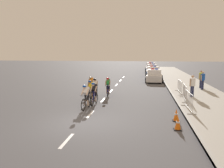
{
  "coord_description": "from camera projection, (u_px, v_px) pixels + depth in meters",
  "views": [
    {
      "loc": [
        3.05,
        -10.77,
        3.51
      ],
      "look_at": [
        0.56,
        6.42,
        1.1
      ],
      "focal_mm": 36.83,
      "sensor_mm": 36.0,
      "label": 1
    }
  ],
  "objects": [
    {
      "name": "ground_plane",
      "position": [
        83.0,
        123.0,
        11.47
      ],
      "size": [
        160.0,
        160.0,
        0.0
      ],
      "primitive_type": "plane",
      "color": "#4C4C51"
    },
    {
      "name": "sidewalk_slab",
      "position": [
        187.0,
        85.0,
        24.13
      ],
      "size": [
        4.47,
        60.0,
        0.12
      ],
      "primitive_type": "cube",
      "color": "#A3A099",
      "rests_on": "ground"
    },
    {
      "name": "kerb_edge",
      "position": [
        166.0,
        85.0,
        24.43
      ],
      "size": [
        0.16,
        60.0,
        0.13
      ],
      "primitive_type": "cube",
      "color": "#9E9E99",
      "rests_on": "ground"
    },
    {
      "name": "lane_markings_centre",
      "position": [
        111.0,
        91.0,
        20.94
      ],
      "size": [
        0.14,
        25.6,
        0.01
      ],
      "color": "white",
      "rests_on": "ground"
    },
    {
      "name": "cyclist_lead",
      "position": [
        86.0,
        96.0,
        14.28
      ],
      "size": [
        0.45,
        1.72,
        1.56
      ],
      "color": "black",
      "rests_on": "ground"
    },
    {
      "name": "cyclist_second",
      "position": [
        94.0,
        93.0,
        15.45
      ],
      "size": [
        0.43,
        1.72,
        1.56
      ],
      "color": "black",
      "rests_on": "ground"
    },
    {
      "name": "cyclist_third",
      "position": [
        91.0,
        90.0,
        16.65
      ],
      "size": [
        0.42,
        1.72,
        1.56
      ],
      "color": "black",
      "rests_on": "ground"
    },
    {
      "name": "cyclist_fourth",
      "position": [
        95.0,
        88.0,
        17.85
      ],
      "size": [
        0.43,
        1.72,
        1.56
      ],
      "color": "black",
      "rests_on": "ground"
    },
    {
      "name": "cyclist_fifth",
      "position": [
        108.0,
        86.0,
        18.44
      ],
      "size": [
        0.44,
        1.72,
        1.56
      ],
      "color": "black",
      "rests_on": "ground"
    },
    {
      "name": "cyclist_sixth",
      "position": [
        91.0,
        85.0,
        19.4
      ],
      "size": [
        0.42,
        1.72,
        1.56
      ],
      "color": "black",
      "rests_on": "ground"
    },
    {
      "name": "police_car_nearest",
      "position": [
        154.0,
        76.0,
        27.53
      ],
      "size": [
        2.2,
        4.5,
        1.59
      ],
      "color": "white",
      "rests_on": "ground"
    },
    {
      "name": "police_car_second",
      "position": [
        153.0,
        72.0,
        32.93
      ],
      "size": [
        2.16,
        4.48,
        1.59
      ],
      "color": "white",
      "rests_on": "ground"
    },
    {
      "name": "police_car_third",
      "position": [
        152.0,
        69.0,
        38.83
      ],
      "size": [
        2.27,
        4.53,
        1.59
      ],
      "color": "silver",
      "rests_on": "ground"
    },
    {
      "name": "police_car_furthest",
      "position": [
        151.0,
        67.0,
        44.83
      ],
      "size": [
        2.24,
        4.52,
        1.59
      ],
      "color": "silver",
      "rests_on": "ground"
    },
    {
      "name": "crowd_barrier_front",
      "position": [
        188.0,
        101.0,
        13.59
      ],
      "size": [
        0.53,
        2.32,
        1.07
      ],
      "color": "#B7BABF",
      "rests_on": "sidewalk_slab"
    },
    {
      "name": "crowd_barrier_middle",
      "position": [
        185.0,
        93.0,
        16.42
      ],
      "size": [
        0.64,
        2.32,
        1.07
      ],
      "color": "#B7BABF",
      "rests_on": "sidewalk_slab"
    },
    {
      "name": "crowd_barrier_rear",
      "position": [
        180.0,
        87.0,
        19.15
      ],
      "size": [
        0.51,
        2.32,
        1.07
      ],
      "color": "#B7BABF",
      "rests_on": "sidewalk_slab"
    },
    {
      "name": "traffic_cone_near",
      "position": [
        176.0,
        115.0,
        11.76
      ],
      "size": [
        0.36,
        0.36,
        0.64
      ],
      "color": "black",
      "rests_on": "ground"
    },
    {
      "name": "traffic_cone_mid",
      "position": [
        178.0,
        123.0,
        10.41
      ],
      "size": [
        0.36,
        0.36,
        0.64
      ],
      "color": "black",
      "rests_on": "ground"
    },
    {
      "name": "spectator_closest",
      "position": [
        201.0,
        78.0,
        21.81
      ],
      "size": [
        0.42,
        0.43,
        1.68
      ],
      "color": "#23284C",
      "rests_on": "sidewalk_slab"
    },
    {
      "name": "spectator_middle",
      "position": [
        203.0,
        79.0,
        20.85
      ],
      "size": [
        0.44,
        0.41,
        1.68
      ],
      "color": "#23284C",
      "rests_on": "sidewalk_slab"
    },
    {
      "name": "spectator_back",
      "position": [
        192.0,
        84.0,
        17.39
      ],
      "size": [
        0.49,
        0.37,
        1.68
      ],
      "color": "#23284C",
      "rests_on": "sidewalk_slab"
    }
  ]
}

